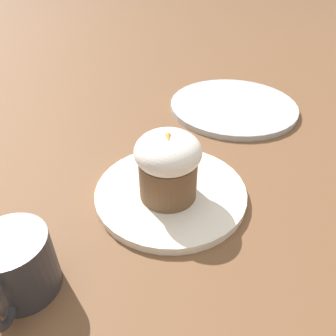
# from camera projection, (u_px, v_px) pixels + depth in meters

# --- Properties ---
(ground_plane) EXTENTS (4.00, 4.00, 0.00)m
(ground_plane) POSITION_uv_depth(u_px,v_px,m) (171.00, 195.00, 0.54)
(ground_plane) COLOR brown
(dessert_plate) EXTENTS (0.24, 0.24, 0.01)m
(dessert_plate) POSITION_uv_depth(u_px,v_px,m) (171.00, 192.00, 0.53)
(dessert_plate) COLOR white
(dessert_plate) RESTS_ON ground_plane
(carrot_cake) EXTENTS (0.10, 0.10, 0.11)m
(carrot_cake) POSITION_uv_depth(u_px,v_px,m) (168.00, 165.00, 0.48)
(carrot_cake) COLOR brown
(carrot_cake) RESTS_ON dessert_plate
(spoon) EXTENTS (0.13, 0.04, 0.01)m
(spoon) POSITION_uv_depth(u_px,v_px,m) (176.00, 181.00, 0.54)
(spoon) COLOR #B7B7BC
(spoon) RESTS_ON dessert_plate
(coffee_cup) EXTENTS (0.12, 0.08, 0.08)m
(coffee_cup) POSITION_uv_depth(u_px,v_px,m) (17.00, 266.00, 0.38)
(coffee_cup) COLOR #2D2D33
(coffee_cup) RESTS_ON ground_plane
(side_plate) EXTENTS (0.30, 0.30, 0.01)m
(side_plate) POSITION_uv_depth(u_px,v_px,m) (233.00, 106.00, 0.78)
(side_plate) COLOR #B2B7BC
(side_plate) RESTS_ON ground_plane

